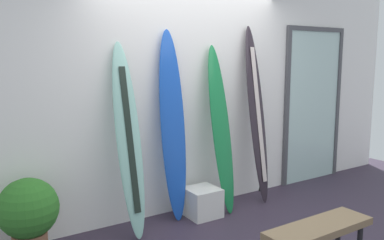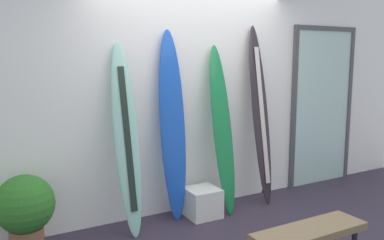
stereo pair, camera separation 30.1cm
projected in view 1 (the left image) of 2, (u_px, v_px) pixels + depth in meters
wall_back at (185, 90)px, 4.75m from camera, size 7.20×0.20×2.80m
surfboard_seafoam at (129, 141)px, 4.03m from camera, size 0.27×0.50×1.95m
surfboard_cobalt at (173, 126)px, 4.40m from camera, size 0.30×0.32×2.08m
surfboard_emerald at (221, 130)px, 4.66m from camera, size 0.25×0.46×1.93m
surfboard_charcoal at (257, 116)px, 4.98m from camera, size 0.26×0.44×2.17m
display_block_left at (202, 202)px, 4.58m from camera, size 0.37×0.37×0.32m
glass_door at (313, 103)px, 5.83m from camera, size 1.14×0.06×2.20m
potted_plant at (28, 214)px, 3.49m from camera, size 0.52×0.52×0.76m
bench at (319, 232)px, 3.23m from camera, size 0.98×0.30×0.46m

